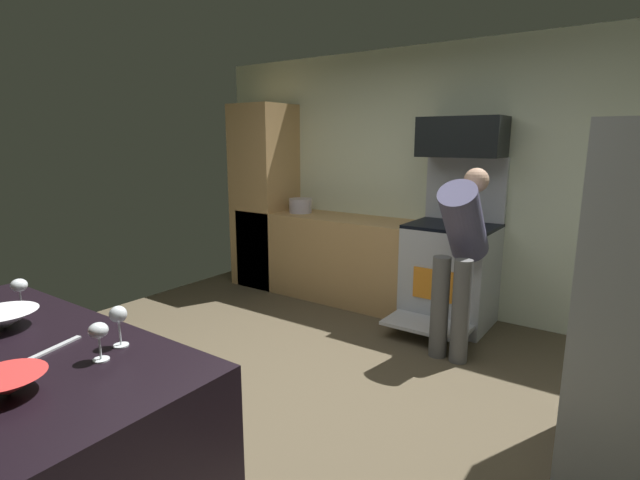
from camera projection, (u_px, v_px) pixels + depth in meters
ground_plane at (284, 400)px, 3.21m from camera, size 5.20×4.80×0.02m
wall_back at (430, 181)px, 4.82m from camera, size 5.20×0.12×2.60m
lower_cabinet_run at (335, 257)px, 5.21m from camera, size 2.40×0.60×0.90m
cabinet_column at (265, 196)px, 5.65m from camera, size 0.60×0.60×2.10m
oven_range at (450, 270)px, 4.45m from camera, size 0.76×1.02×1.55m
microwave at (462, 137)px, 4.28m from camera, size 0.74×0.38×0.35m
person_cook at (460, 247)px, 3.75m from camera, size 0.31×0.66×1.48m
counter_island at (24, 443)px, 2.02m from camera, size 1.80×0.80×0.90m
mixing_bowl_small at (4, 320)px, 2.08m from camera, size 0.28×0.28×0.08m
mixing_bowl_prep at (8, 385)px, 1.54m from camera, size 0.24×0.24×0.07m
wine_glass_mid at (19, 287)px, 2.33m from camera, size 0.08×0.08×0.14m
wine_glass_far at (118, 317)px, 1.88m from camera, size 0.07×0.07×0.17m
wine_glass_extra at (98, 333)px, 1.76m from camera, size 0.07×0.07×0.15m
knife_chef at (49, 350)px, 1.86m from camera, size 0.09×0.28×0.01m
stock_pot at (300, 206)px, 5.37m from camera, size 0.26×0.26×0.16m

